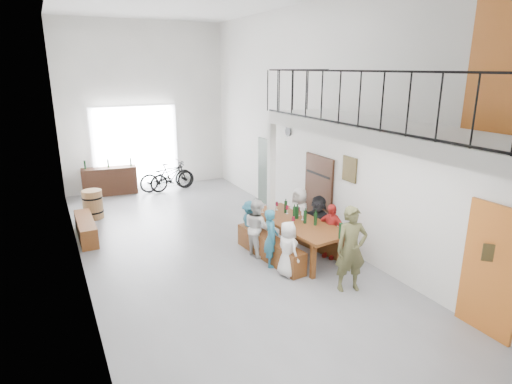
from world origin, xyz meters
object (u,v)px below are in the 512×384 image
tasting_table (296,225)px  bench_inner (270,248)px  host_standing (351,249)px  bicycle_near (166,176)px  oak_barrel (93,204)px  side_bench (86,229)px  serving_counter (110,181)px

tasting_table → bench_inner: (-0.63, 0.05, -0.46)m
bench_inner → host_standing: (0.71, -1.84, 0.57)m
tasting_table → bicycle_near: (-1.16, 6.44, -0.21)m
oak_barrel → bench_inner: bearing=-55.4°
tasting_table → host_standing: bearing=-94.7°
side_bench → tasting_table: bearing=-37.3°
side_bench → oak_barrel: (0.34, 1.44, 0.16)m
bench_inner → side_bench: bearing=132.4°
bench_inner → serving_counter: serving_counter is taller
tasting_table → bench_inner: 0.78m
tasting_table → bench_inner: tasting_table is taller
tasting_table → serving_counter: size_ratio=1.54×
bicycle_near → side_bench: bearing=132.4°
side_bench → host_standing: host_standing is taller
bench_inner → bicycle_near: bearing=88.8°
host_standing → bicycle_near: (-1.23, 8.23, -0.32)m
serving_counter → host_standing: (3.03, -8.54, 0.37)m
side_bench → bench_inner: bearing=-41.7°
bench_inner → side_bench: 4.62m
side_bench → host_standing: bearing=-49.8°
tasting_table → side_bench: size_ratio=1.51×
bench_inner → host_standing: host_standing is taller
oak_barrel → host_standing: size_ratio=0.49×
serving_counter → bicycle_near: (1.80, -0.31, 0.04)m
tasting_table → oak_barrel: (-3.74, 4.55, -0.31)m
serving_counter → tasting_table: bearing=-60.5°
tasting_table → bicycle_near: bicycle_near is taller
oak_barrel → serving_counter: size_ratio=0.47×
bicycle_near → host_standing: bearing=-177.8°
side_bench → oak_barrel: size_ratio=2.17×
side_bench → serving_counter: size_ratio=1.02×
host_standing → side_bench: bearing=146.8°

